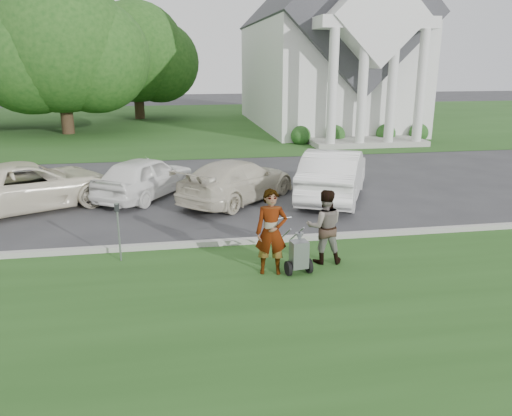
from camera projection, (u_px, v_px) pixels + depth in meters
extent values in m
plane|color=#333335|center=(242.00, 252.00, 12.04)|extent=(120.00, 120.00, 0.00)
cube|color=#234919|center=(264.00, 311.00, 9.20)|extent=(80.00, 7.00, 0.01)
cube|color=#234919|center=(192.00, 122.00, 37.57)|extent=(80.00, 30.00, 0.01)
cube|color=#9E9E93|center=(239.00, 242.00, 12.54)|extent=(80.00, 0.18, 0.15)
cube|color=white|center=(321.00, 75.00, 35.17)|extent=(9.00, 16.00, 7.00)
cube|color=#38383D|center=(322.00, 22.00, 34.18)|extent=(9.19, 17.00, 9.19)
cube|color=#9E9E93|center=(366.00, 142.00, 27.42)|extent=(6.20, 2.60, 0.30)
cylinder|color=white|center=(332.00, 90.00, 25.29)|extent=(0.50, 0.50, 6.00)
cylinder|color=white|center=(362.00, 90.00, 25.54)|extent=(0.50, 0.50, 6.00)
cylinder|color=white|center=(392.00, 90.00, 25.79)|extent=(0.50, 0.50, 6.00)
cylinder|color=white|center=(421.00, 90.00, 26.05)|extent=(0.50, 0.50, 6.00)
cube|color=white|center=(375.00, 23.00, 25.49)|extent=(6.20, 2.00, 0.60)
cube|color=white|center=(376.00, 17.00, 25.40)|extent=(5.09, 2.20, 5.09)
sphere|color=#1E4C19|center=(301.00, 136.00, 27.63)|extent=(1.10, 1.10, 1.10)
sphere|color=#1E4C19|center=(335.00, 135.00, 27.95)|extent=(1.10, 1.10, 1.10)
sphere|color=#1E4C19|center=(386.00, 134.00, 28.43)|extent=(1.10, 1.10, 1.10)
sphere|color=#1E4C19|center=(419.00, 133.00, 28.74)|extent=(1.10, 1.10, 1.10)
cylinder|color=#332316|center=(66.00, 108.00, 31.12)|extent=(0.76, 0.76, 3.20)
sphere|color=#1B4816|center=(59.00, 42.00, 30.01)|extent=(8.40, 8.40, 8.40)
sphere|color=#1B4816|center=(94.00, 57.00, 30.83)|extent=(6.89, 6.89, 6.89)
sphere|color=#1B4816|center=(30.00, 53.00, 29.64)|extent=(7.22, 7.22, 7.22)
sphere|color=#1B4816|center=(7.00, 48.00, 32.60)|extent=(7.54, 7.54, 7.54)
cylinder|color=#332316|center=(139.00, 100.00, 39.35)|extent=(0.76, 0.76, 3.00)
sphere|color=#1B4816|center=(136.00, 52.00, 38.33)|extent=(7.60, 7.60, 7.60)
sphere|color=#1B4816|center=(159.00, 62.00, 39.10)|extent=(6.23, 6.23, 6.23)
sphere|color=#1B4816|center=(116.00, 60.00, 37.97)|extent=(6.54, 6.54, 6.54)
cylinder|color=black|center=(288.00, 268.00, 10.71)|extent=(0.12, 0.33, 0.33)
cylinder|color=black|center=(309.00, 266.00, 10.85)|extent=(0.12, 0.33, 0.33)
cylinder|color=#2D2D33|center=(299.00, 267.00, 10.78)|extent=(0.54, 0.11, 0.04)
cube|color=gray|center=(299.00, 254.00, 10.69)|extent=(0.40, 0.34, 0.60)
cone|color=gray|center=(299.00, 237.00, 10.58)|extent=(0.21, 0.21, 0.17)
cylinder|color=#2D2D33|center=(300.00, 233.00, 10.56)|extent=(0.04, 0.04, 0.07)
cylinder|color=gray|center=(284.00, 235.00, 11.05)|extent=(0.14, 0.80, 0.57)
cylinder|color=gray|center=(297.00, 234.00, 11.14)|extent=(0.14, 0.80, 0.57)
cylinder|color=gray|center=(284.00, 218.00, 11.37)|extent=(0.35, 0.08, 0.03)
imported|color=#999999|center=(271.00, 233.00, 10.61)|extent=(0.74, 0.55, 1.86)
imported|color=#999999|center=(324.00, 227.00, 11.22)|extent=(0.91, 0.75, 1.71)
cylinder|color=gray|center=(119.00, 236.00, 11.35)|extent=(0.04, 0.04, 1.21)
cube|color=#2D2D33|center=(117.00, 208.00, 11.16)|extent=(0.10, 0.07, 0.18)
cylinder|color=gray|center=(116.00, 204.00, 11.13)|extent=(0.09, 0.09, 0.03)
imported|color=#ECE4C8|center=(30.00, 186.00, 15.42)|extent=(5.82, 4.58, 1.47)
imported|color=white|center=(145.00, 177.00, 16.71)|extent=(3.66, 4.39, 1.41)
imported|color=beige|center=(238.00, 181.00, 16.33)|extent=(4.64, 4.63, 1.35)
imported|color=white|center=(334.00, 174.00, 16.58)|extent=(3.74, 5.31, 1.66)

